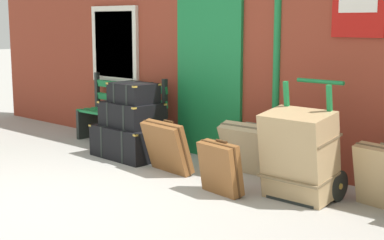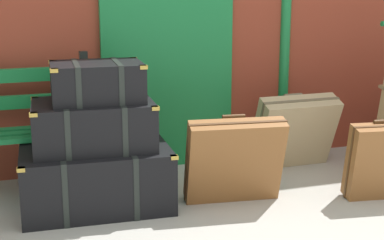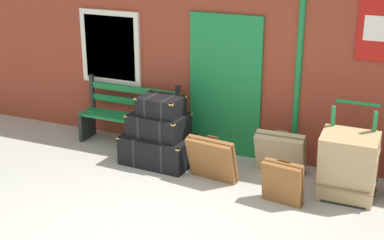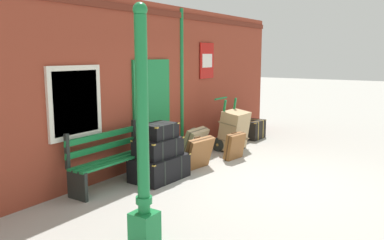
{
  "view_description": "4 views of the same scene",
  "coord_description": "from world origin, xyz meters",
  "px_view_note": "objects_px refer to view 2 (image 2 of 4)",
  "views": [
    {
      "loc": [
        4.88,
        -3.31,
        1.8
      ],
      "look_at": [
        0.16,
        1.77,
        0.62
      ],
      "focal_mm": 54.18,
      "sensor_mm": 36.0,
      "label": 1
    },
    {
      "loc": [
        -1.42,
        -2.09,
        1.52
      ],
      "look_at": [
        -0.18,
        1.71,
        0.56
      ],
      "focal_mm": 53.97,
      "sensor_mm": 36.0,
      "label": 2
    },
    {
      "loc": [
        2.62,
        -5.07,
        3.41
      ],
      "look_at": [
        -0.44,
        1.89,
        0.66
      ],
      "focal_mm": 53.3,
      "sensor_mm": 36.0,
      "label": 3
    },
    {
      "loc": [
        -6.27,
        -2.55,
        2.2
      ],
      "look_at": [
        0.37,
        1.81,
        0.89
      ],
      "focal_mm": 37.22,
      "sensor_mm": 36.0,
      "label": 4
    }
  ],
  "objects_px": {
    "suitcase_charcoal": "(294,131)",
    "steamer_trunk_top": "(97,82)",
    "steamer_trunk_middle": "(94,125)",
    "suitcase_caramel": "(383,161)",
    "suitcase_oxblood": "(234,161)",
    "steamer_trunk_base": "(96,178)"
  },
  "relations": [
    {
      "from": "suitcase_charcoal",
      "to": "steamer_trunk_top",
      "type": "bearing_deg",
      "value": -168.78
    },
    {
      "from": "steamer_trunk_middle",
      "to": "steamer_trunk_top",
      "type": "relative_size",
      "value": 1.33
    },
    {
      "from": "steamer_trunk_top",
      "to": "suitcase_caramel",
      "type": "xyz_separation_m",
      "value": [
        1.93,
        -0.51,
        -0.59
      ]
    },
    {
      "from": "steamer_trunk_middle",
      "to": "suitcase_charcoal",
      "type": "bearing_deg",
      "value": 11.18
    },
    {
      "from": "steamer_trunk_middle",
      "to": "suitcase_caramel",
      "type": "distance_m",
      "value": 2.05
    },
    {
      "from": "steamer_trunk_middle",
      "to": "steamer_trunk_top",
      "type": "bearing_deg",
      "value": 9.32
    },
    {
      "from": "suitcase_oxblood",
      "to": "suitcase_caramel",
      "type": "bearing_deg",
      "value": -13.07
    },
    {
      "from": "steamer_trunk_top",
      "to": "suitcase_charcoal",
      "type": "height_order",
      "value": "steamer_trunk_top"
    },
    {
      "from": "suitcase_charcoal",
      "to": "suitcase_caramel",
      "type": "distance_m",
      "value": 0.88
    },
    {
      "from": "suitcase_oxblood",
      "to": "suitcase_charcoal",
      "type": "bearing_deg",
      "value": 37.5
    },
    {
      "from": "steamer_trunk_middle",
      "to": "suitcase_oxblood",
      "type": "bearing_deg",
      "value": -15.66
    },
    {
      "from": "steamer_trunk_top",
      "to": "suitcase_oxblood",
      "type": "relative_size",
      "value": 0.9
    },
    {
      "from": "steamer_trunk_base",
      "to": "steamer_trunk_top",
      "type": "distance_m",
      "value": 0.66
    },
    {
      "from": "steamer_trunk_middle",
      "to": "suitcase_oxblood",
      "type": "relative_size",
      "value": 1.2
    },
    {
      "from": "steamer_trunk_base",
      "to": "suitcase_oxblood",
      "type": "relative_size",
      "value": 1.48
    },
    {
      "from": "steamer_trunk_base",
      "to": "steamer_trunk_middle",
      "type": "xyz_separation_m",
      "value": [
        -0.0,
        0.03,
        0.37
      ]
    },
    {
      "from": "steamer_trunk_base",
      "to": "suitcase_caramel",
      "type": "relative_size",
      "value": 1.79
    },
    {
      "from": "steamer_trunk_middle",
      "to": "suitcase_oxblood",
      "type": "height_order",
      "value": "steamer_trunk_middle"
    },
    {
      "from": "suitcase_charcoal",
      "to": "suitcase_oxblood",
      "type": "xyz_separation_m",
      "value": [
        -0.78,
        -0.6,
        -0.0
      ]
    },
    {
      "from": "steamer_trunk_top",
      "to": "suitcase_charcoal",
      "type": "bearing_deg",
      "value": 11.22
    },
    {
      "from": "steamer_trunk_top",
      "to": "steamer_trunk_middle",
      "type": "bearing_deg",
      "value": -170.68
    },
    {
      "from": "steamer_trunk_middle",
      "to": "suitcase_charcoal",
      "type": "relative_size",
      "value": 1.23
    }
  ]
}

